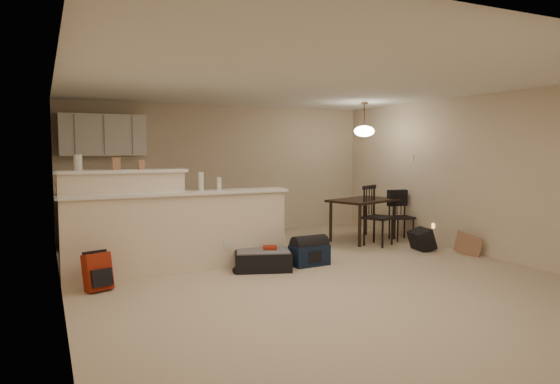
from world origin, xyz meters
TOP-DOWN VIEW (x-y plane):
  - room at (0.00, 0.00)m, footprint 7.00×7.02m
  - breakfast_bar at (-1.76, 0.98)m, footprint 3.08×0.58m
  - upper_cabinets at (-2.20, 3.32)m, footprint 1.40×0.34m
  - kitchen_counter at (-2.00, 3.19)m, footprint 1.80×0.60m
  - thermostat at (2.98, 1.55)m, footprint 0.02×0.12m
  - jar at (-2.74, 1.12)m, footprint 0.10×0.10m
  - cereal_box at (-2.27, 1.12)m, footprint 0.10×0.07m
  - small_box at (-1.95, 1.12)m, footprint 0.08×0.06m
  - bottle_a at (-1.20, 0.90)m, footprint 0.07×0.07m
  - bottle_b at (-0.94, 0.90)m, footprint 0.06×0.06m
  - dining_table at (2.08, 1.77)m, footprint 1.40×1.15m
  - pendant_lamp at (2.08, 1.77)m, footprint 0.36×0.36m
  - dining_chair_near at (2.05, 1.26)m, footprint 0.60×0.59m
  - dining_chair_far at (2.73, 1.49)m, footprint 0.44×0.42m
  - suitcase at (-0.45, 0.50)m, footprint 0.88×0.71m
  - red_backpack at (-2.61, 0.42)m, footprint 0.34×0.26m
  - navy_duffel at (0.26, 0.48)m, footprint 0.56×0.33m
  - black_daypack at (2.44, 0.61)m, footprint 0.33×0.42m
  - cardboard_sheet at (2.81, -0.02)m, footprint 0.12×0.43m

SIDE VIEW (x-z plane):
  - suitcase at x=-0.45m, z-range 0.00..0.26m
  - navy_duffel at x=0.26m, z-range 0.00..0.29m
  - cardboard_sheet at x=2.81m, z-range 0.00..0.34m
  - black_daypack at x=2.44m, z-range 0.00..0.34m
  - red_backpack at x=-2.61m, z-range 0.00..0.44m
  - dining_chair_far at x=2.73m, z-range 0.00..0.89m
  - kitchen_counter at x=-2.00m, z-range 0.00..0.90m
  - dining_chair_near at x=2.05m, z-range 0.00..1.03m
  - breakfast_bar at x=-1.76m, z-range -0.09..1.30m
  - dining_table at x=2.08m, z-range 0.29..1.04m
  - bottle_b at x=-0.94m, z-range 1.09..1.27m
  - bottle_a at x=-1.20m, z-range 1.09..1.35m
  - room at x=0.00m, z-range 0.00..2.50m
  - small_box at x=-1.95m, z-range 1.39..1.51m
  - cereal_box at x=-2.27m, z-range 1.39..1.55m
  - jar at x=-2.74m, z-range 1.39..1.59m
  - thermostat at x=2.98m, z-range 1.44..1.56m
  - upper_cabinets at x=-2.20m, z-range 1.55..2.25m
  - pendant_lamp at x=2.08m, z-range 1.68..2.30m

